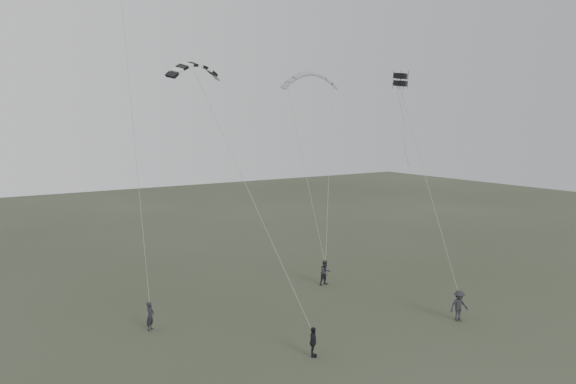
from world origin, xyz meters
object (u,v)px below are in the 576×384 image
flyer_center (313,342)px  kite_striped (195,64)px  kite_box (400,80)px  flyer_left (150,316)px  flyer_right (325,273)px  kite_pale_large (310,74)px  flyer_far (459,306)px

flyer_center → kite_striped: bearing=61.5°
kite_striped → kite_box: bearing=-17.8°
flyer_left → kite_striped: bearing=-69.5°
flyer_center → kite_box: size_ratio=1.96×
flyer_left → kite_striped: 13.63m
flyer_right → flyer_center: size_ratio=1.16×
kite_pale_large → kite_striped: bearing=-122.9°
flyer_left → flyer_center: flyer_left is taller
flyer_far → flyer_center: bearing=-169.1°
flyer_center → flyer_left: bearing=73.0°
kite_pale_large → kite_striped: size_ratio=1.46×
flyer_left → kite_striped: (2.46, -1.02, 13.37)m
kite_pale_large → flyer_left: bearing=-130.0°
flyer_far → kite_striped: 19.68m
flyer_far → kite_box: bearing=108.7°
flyer_left → flyer_center: 9.32m
kite_striped → kite_box: 12.51m
flyer_left → flyer_far: flyer_far is taller
kite_box → flyer_far: bearing=-120.6°
flyer_left → kite_pale_large: 22.34m
flyer_center → kite_box: 16.53m
kite_pale_large → kite_box: (-1.04, -10.81, -1.14)m
kite_striped → flyer_far: bearing=-36.0°
flyer_right → flyer_far: flyer_far is taller
flyer_right → kite_box: 13.90m
flyer_center → flyer_far: 9.78m
flyer_right → kite_pale_large: (2.74, 5.76, 13.98)m
flyer_far → flyer_right: bearing=116.2°
flyer_right → flyer_far: bearing=-79.6°
flyer_far → kite_box: kite_box is taller
kite_striped → flyer_right: bearing=7.3°
flyer_left → kite_pale_large: (15.75, 7.30, 14.06)m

